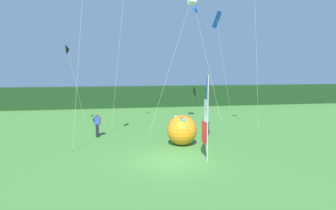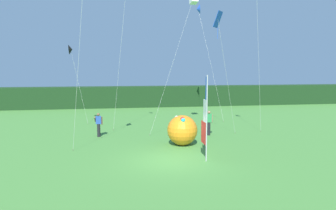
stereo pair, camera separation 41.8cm
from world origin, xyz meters
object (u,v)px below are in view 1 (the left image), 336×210
kite_blue_delta_4 (195,10)px  person_near_banner (97,124)px  banner_flag (206,119)px  inflatable_balloon (182,130)px  person_mid_field (208,122)px  kite_black_delta_1 (68,50)px  kite_blue_diamond_5 (218,25)px

kite_blue_delta_4 → person_near_banner: bearing=-139.3°
person_near_banner → banner_flag: bearing=-47.9°
inflatable_balloon → banner_flag: bearing=-80.5°
person_mid_field → kite_blue_delta_4: bearing=81.0°
kite_black_delta_1 → kite_blue_diamond_5: size_ratio=0.79×
banner_flag → person_mid_field: banner_flag is taller
kite_blue_diamond_5 → person_near_banner: bearing=164.7°
person_mid_field → inflatable_balloon: inflatable_balloon is taller
inflatable_balloon → kite_blue_delta_4: size_ratio=0.17×
banner_flag → person_mid_field: bearing=71.3°
banner_flag → kite_black_delta_1: kite_black_delta_1 is taller
person_near_banner → inflatable_balloon: (5.24, -3.21, 0.05)m
person_mid_field → inflatable_balloon: 3.47m
banner_flag → kite_blue_diamond_5: size_ratio=0.53×
kite_blue_delta_4 → kite_blue_diamond_5: (-1.23, -9.91, -2.74)m
banner_flag → person_near_banner: 8.70m
kite_blue_diamond_5 → kite_blue_delta_4: bearing=82.9°
banner_flag → person_near_banner: bearing=132.1°
banner_flag → kite_blue_delta_4: bearing=77.0°
banner_flag → inflatable_balloon: (-0.53, 3.17, -1.17)m
person_mid_field → kite_blue_diamond_5: kite_blue_diamond_5 is taller
inflatable_balloon → kite_blue_diamond_5: bearing=22.8°
banner_flag → kite_blue_delta_4: (3.26, 14.16, 8.13)m
person_near_banner → kite_blue_delta_4: size_ratio=0.16×
inflatable_balloon → kite_blue_delta_4: 14.88m
banner_flag → kite_black_delta_1: (-8.07, 10.79, 4.08)m
person_near_banner → person_mid_field: person_mid_field is taller
banner_flag → person_near_banner: banner_flag is taller
person_near_banner → kite_black_delta_1: bearing=117.6°
banner_flag → kite_blue_diamond_5: (2.03, 4.25, 5.39)m
banner_flag → person_mid_field: 6.07m
person_near_banner → kite_blue_diamond_5: 10.45m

